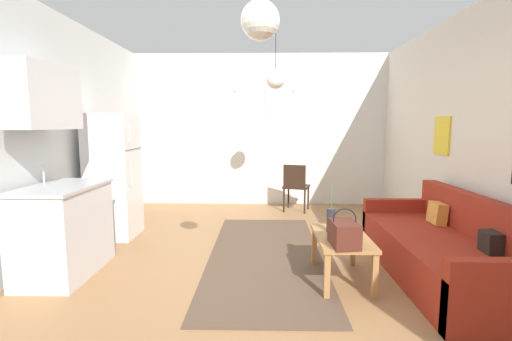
# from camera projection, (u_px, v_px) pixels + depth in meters

# --- Properties ---
(ground_plane) EXTENTS (5.25, 7.85, 0.10)m
(ground_plane) POSITION_uv_depth(u_px,v_px,m) (257.00, 293.00, 3.37)
(ground_plane) COLOR #996D44
(wall_back) EXTENTS (4.85, 0.13, 2.79)m
(wall_back) POSITION_uv_depth(u_px,v_px,m) (261.00, 131.00, 6.84)
(wall_back) COLOR white
(wall_back) RESTS_ON ground_plane
(area_rug) EXTENTS (1.27, 3.09, 0.01)m
(area_rug) POSITION_uv_depth(u_px,v_px,m) (265.00, 255.00, 4.19)
(area_rug) COLOR brown
(area_rug) RESTS_ON ground_plane
(couch) EXTENTS (0.88, 2.17, 0.81)m
(couch) POSITION_uv_depth(u_px,v_px,m) (446.00, 252.00, 3.56)
(couch) COLOR maroon
(couch) RESTS_ON ground_plane
(coffee_table) EXTENTS (0.49, 0.86, 0.44)m
(coffee_table) POSITION_uv_depth(u_px,v_px,m) (342.00, 242.00, 3.49)
(coffee_table) COLOR #A87542
(coffee_table) RESTS_ON ground_plane
(bamboo_vase) EXTENTS (0.08, 0.08, 0.45)m
(bamboo_vase) POSITION_uv_depth(u_px,v_px,m) (331.00, 220.00, 3.60)
(bamboo_vase) COLOR #2D2D33
(bamboo_vase) RESTS_ON coffee_table
(handbag) EXTENTS (0.24, 0.34, 0.34)m
(handbag) POSITION_uv_depth(u_px,v_px,m) (344.00, 233.00, 3.19)
(handbag) COLOR #512319
(handbag) RESTS_ON coffee_table
(refrigerator) EXTENTS (0.59, 0.62, 1.64)m
(refrigerator) POSITION_uv_depth(u_px,v_px,m) (114.00, 176.00, 4.85)
(refrigerator) COLOR white
(refrigerator) RESTS_ON ground_plane
(kitchen_counter) EXTENTS (0.61, 1.03, 2.07)m
(kitchen_counter) POSITION_uv_depth(u_px,v_px,m) (59.00, 197.00, 3.60)
(kitchen_counter) COLOR silver
(kitchen_counter) RESTS_ON ground_plane
(accent_chair) EXTENTS (0.52, 0.51, 0.83)m
(accent_chair) POSITION_uv_depth(u_px,v_px,m) (296.00, 185.00, 6.27)
(accent_chair) COLOR black
(accent_chair) RESTS_ON ground_plane
(pendant_lamp_near) EXTENTS (0.26, 0.26, 0.74)m
(pendant_lamp_near) POSITION_uv_depth(u_px,v_px,m) (260.00, 20.00, 2.40)
(pendant_lamp_near) COLOR black
(pendant_lamp_far) EXTENTS (0.27, 0.27, 0.81)m
(pendant_lamp_far) POSITION_uv_depth(u_px,v_px,m) (275.00, 79.00, 5.03)
(pendant_lamp_far) COLOR black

